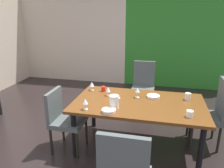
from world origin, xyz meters
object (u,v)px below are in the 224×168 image
(serving_bowl_near_shelf, at_px, (153,96))
(cup_near_window, at_px, (190,114))
(wine_glass_north, at_px, (108,90))
(pitcher_west, at_px, (114,102))
(wine_glass_rear, at_px, (92,84))
(chair_right_far, at_px, (212,111))
(wine_glass_right, at_px, (137,90))
(serving_bowl_corner, at_px, (109,111))
(chair_left_near, at_px, (63,117))
(wine_glass_south, at_px, (85,102))
(chair_head_far, at_px, (143,85))
(dining_table, at_px, (138,107))
(cup_center, at_px, (188,96))
(cup_left, at_px, (103,89))

(serving_bowl_near_shelf, relative_size, cup_near_window, 2.35)
(wine_glass_north, bearing_deg, cup_near_window, -22.45)
(pitcher_west, bearing_deg, wine_glass_rear, 130.23)
(chair_right_far, relative_size, wine_glass_right, 6.83)
(serving_bowl_corner, bearing_deg, pitcher_west, 73.42)
(wine_glass_north, distance_m, serving_bowl_corner, 0.58)
(chair_left_near, xyz_separation_m, wine_glass_rear, (0.24, 0.60, 0.31))
(wine_glass_rear, height_order, serving_bowl_near_shelf, wine_glass_rear)
(wine_glass_rear, xyz_separation_m, wine_glass_south, (0.14, -0.71, 0.01))
(chair_head_far, relative_size, wine_glass_south, 6.72)
(wine_glass_south, height_order, pitcher_west, pitcher_west)
(dining_table, bearing_deg, wine_glass_south, -148.23)
(chair_head_far, xyz_separation_m, cup_center, (0.73, -1.07, 0.22))
(serving_bowl_near_shelf, bearing_deg, chair_right_far, 5.13)
(chair_head_far, bearing_deg, chair_right_far, 136.54)
(chair_head_far, relative_size, pitcher_west, 5.58)
(wine_glass_rear, bearing_deg, wine_glass_south, -78.65)
(wine_glass_right, distance_m, wine_glass_north, 0.44)
(cup_left, bearing_deg, chair_left_near, -125.27)
(chair_left_near, bearing_deg, serving_bowl_corner, 79.50)
(chair_left_near, relative_size, cup_near_window, 11.10)
(chair_right_far, distance_m, serving_bowl_near_shelf, 0.87)
(dining_table, bearing_deg, chair_right_far, 15.46)
(wine_glass_right, xyz_separation_m, wine_glass_south, (-0.60, -0.56, -0.00))
(wine_glass_north, height_order, pitcher_west, pitcher_west)
(wine_glass_right, distance_m, pitcher_west, 0.51)
(chair_right_far, bearing_deg, cup_left, 88.91)
(cup_center, bearing_deg, serving_bowl_near_shelf, -176.07)
(chair_left_near, xyz_separation_m, serving_bowl_near_shelf, (1.21, 0.50, 0.23))
(dining_table, bearing_deg, cup_center, 19.81)
(chair_right_far, xyz_separation_m, wine_glass_north, (-1.51, -0.14, 0.26))
(wine_glass_rear, relative_size, wine_glass_south, 0.95)
(wine_glass_north, relative_size, pitcher_west, 0.77)
(cup_near_window, height_order, cup_center, cup_center)
(wine_glass_south, distance_m, wine_glass_north, 0.57)
(cup_left, bearing_deg, wine_glass_right, -15.25)
(wine_glass_right, xyz_separation_m, cup_near_window, (0.69, -0.49, -0.07))
(wine_glass_right, bearing_deg, wine_glass_south, -137.00)
(wine_glass_south, height_order, cup_center, wine_glass_south)
(cup_left, bearing_deg, wine_glass_north, -55.71)
(serving_bowl_near_shelf, bearing_deg, wine_glass_rear, 174.17)
(chair_left_near, relative_size, chair_right_far, 0.87)
(wine_glass_rear, relative_size, wine_glass_north, 1.02)
(wine_glass_rear, bearing_deg, cup_left, 2.14)
(dining_table, distance_m, wine_glass_rear, 0.86)
(serving_bowl_corner, bearing_deg, serving_bowl_near_shelf, 50.17)
(chair_left_near, relative_size, cup_left, 11.42)
(serving_bowl_near_shelf, xyz_separation_m, cup_near_window, (0.46, -0.53, 0.02))
(dining_table, bearing_deg, pitcher_west, -136.13)
(wine_glass_south, bearing_deg, dining_table, 31.77)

